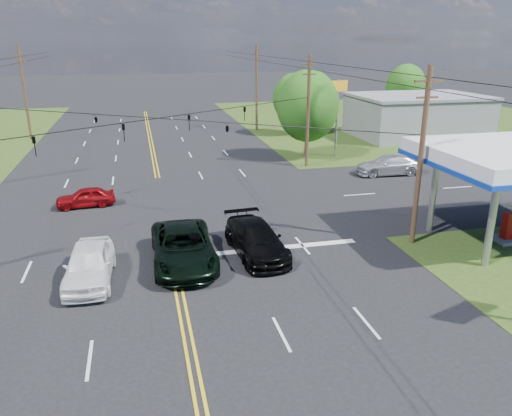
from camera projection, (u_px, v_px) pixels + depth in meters
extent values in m
plane|color=black|center=(164.00, 209.00, 32.99)|extent=(280.00, 280.00, 0.00)
cube|color=#2B4114|center=(402.00, 119.00, 70.11)|extent=(46.00, 48.00, 0.03)
cube|color=silver|center=(267.00, 249.00, 26.71)|extent=(10.00, 0.50, 0.02)
cube|color=slate|center=(416.00, 117.00, 57.26)|extent=(14.00, 10.00, 4.40)
cylinder|color=#A5A5AA|center=(491.00, 222.00, 24.00)|extent=(0.36, 0.36, 4.65)
cylinder|color=#A5A5AA|center=(433.00, 193.00, 28.60)|extent=(0.36, 0.36, 4.65)
cube|color=maroon|center=(509.00, 225.00, 27.46)|extent=(0.70, 0.50, 1.50)
cylinder|color=#442B1C|center=(421.00, 159.00, 26.00)|extent=(0.28, 0.28, 9.50)
cube|color=#442B1C|center=(429.00, 81.00, 24.74)|extent=(1.60, 0.12, 0.12)
cube|color=#442B1C|center=(427.00, 97.00, 24.99)|extent=(1.20, 0.10, 0.10)
cylinder|color=#442B1C|center=(308.00, 112.00, 42.59)|extent=(0.28, 0.28, 9.50)
cube|color=#442B1C|center=(310.00, 64.00, 41.32)|extent=(1.60, 0.12, 0.12)
cube|color=#442B1C|center=(309.00, 74.00, 41.58)|extent=(1.20, 0.10, 0.10)
cylinder|color=#442B1C|center=(25.00, 94.00, 54.34)|extent=(0.28, 0.28, 10.00)
cube|color=#442B1C|center=(19.00, 54.00, 52.99)|extent=(1.60, 0.12, 0.12)
cube|color=#442B1C|center=(20.00, 62.00, 53.25)|extent=(1.20, 0.10, 0.10)
cylinder|color=#442B1C|center=(257.00, 89.00, 60.02)|extent=(0.28, 0.28, 10.00)
cube|color=#442B1C|center=(257.00, 52.00, 58.67)|extent=(1.60, 0.12, 0.12)
cube|color=#442B1C|center=(257.00, 59.00, 58.93)|extent=(1.20, 0.10, 0.10)
imported|color=black|center=(35.00, 147.00, 25.68)|extent=(0.17, 0.21, 1.05)
imported|color=black|center=(124.00, 133.00, 29.46)|extent=(0.17, 0.21, 1.05)
imported|color=black|center=(189.00, 123.00, 33.02)|extent=(0.17, 0.21, 1.05)
imported|color=black|center=(245.00, 114.00, 36.81)|extent=(0.17, 0.21, 1.05)
imported|color=black|center=(96.00, 119.00, 32.79)|extent=(1.24, 0.26, 0.50)
imported|color=black|center=(227.00, 128.00, 29.52)|extent=(1.24, 0.26, 0.50)
cylinder|color=black|center=(368.00, 69.00, 31.12)|extent=(0.04, 100.00, 0.04)
cylinder|color=black|center=(367.00, 79.00, 31.31)|extent=(0.04, 100.00, 0.04)
cylinder|color=#442B1C|center=(307.00, 141.00, 46.57)|extent=(0.36, 0.36, 3.30)
ellipsoid|color=#1B4B14|center=(308.00, 106.00, 45.53)|extent=(5.70, 5.70, 6.60)
cylinder|color=#442B1C|center=(294.00, 123.00, 58.24)|extent=(0.36, 0.36, 2.86)
ellipsoid|color=#1B4B14|center=(294.00, 98.00, 57.35)|extent=(4.94, 4.94, 5.72)
cylinder|color=#442B1C|center=(404.00, 110.00, 67.56)|extent=(0.36, 0.36, 3.08)
ellipsoid|color=#1B4B14|center=(406.00, 87.00, 66.59)|extent=(5.32, 5.32, 6.16)
imported|color=black|center=(183.00, 247.00, 24.71)|extent=(3.06, 6.53, 1.81)
imported|color=black|center=(256.00, 239.00, 25.82)|extent=(2.77, 5.89, 1.66)
imported|color=white|center=(89.00, 264.00, 22.89)|extent=(2.28, 5.22, 1.75)
imported|color=maroon|center=(85.00, 197.00, 33.33)|extent=(3.95, 1.89, 1.30)
imported|color=silver|center=(388.00, 165.00, 41.24)|extent=(5.57, 2.51, 1.58)
cylinder|color=#A5A5AA|center=(337.00, 119.00, 46.78)|extent=(0.20, 0.20, 7.18)
cube|color=#FFAF1A|center=(339.00, 86.00, 45.82)|extent=(1.94, 0.90, 0.99)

